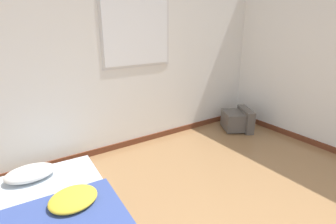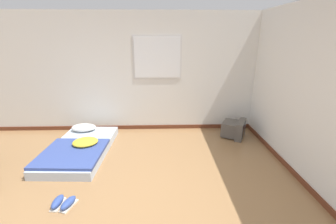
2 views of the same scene
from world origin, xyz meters
TOP-DOWN VIEW (x-y plane):
  - wall_back at (0.01, 2.90)m, footprint 8.00×0.08m
  - mattress_bed at (-0.83, 1.75)m, footprint 1.10×1.85m
  - crt_tv at (2.29, 2.37)m, footprint 0.62×0.63m
  - sneaker_pair at (-0.57, 0.33)m, footprint 0.30×0.30m

SIDE VIEW (x-z plane):
  - sneaker_pair at x=-0.57m, z-range 0.00..0.10m
  - mattress_bed at x=-0.83m, z-range -0.04..0.26m
  - crt_tv at x=2.29m, z-range -0.01..0.37m
  - wall_back at x=0.01m, z-range -0.01..2.59m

